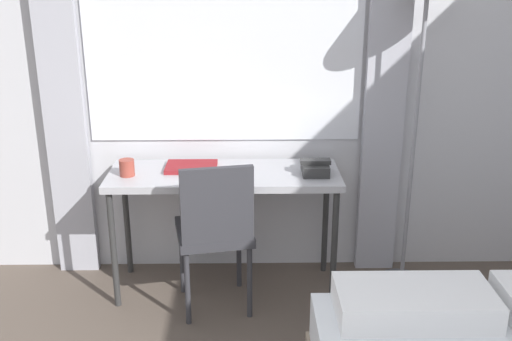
{
  "coord_description": "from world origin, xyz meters",
  "views": [
    {
      "loc": [
        -0.02,
        -0.41,
        1.88
      ],
      "look_at": [
        0.03,
        2.4,
        0.89
      ],
      "focal_mm": 42.0,
      "sensor_mm": 36.0,
      "label": 1
    }
  ],
  "objects": [
    {
      "name": "wall_back_with_window",
      "position": [
        -0.02,
        3.11,
        1.35
      ],
      "size": [
        5.36,
        0.13,
        2.7
      ],
      "color": "silver",
      "rests_on": "ground_plane"
    },
    {
      "name": "desk",
      "position": [
        -0.15,
        2.8,
        0.67
      ],
      "size": [
        1.32,
        0.47,
        0.74
      ],
      "color": "#B2B2B7",
      "rests_on": "ground_plane"
    },
    {
      "name": "desk_chair",
      "position": [
        -0.19,
        2.55,
        0.52
      ],
      "size": [
        0.47,
        0.47,
        0.89
      ],
      "rotation": [
        0.0,
        0.0,
        0.19
      ],
      "color": "#333338",
      "rests_on": "ground_plane"
    },
    {
      "name": "telephone",
      "position": [
        0.37,
        2.77,
        0.78
      ],
      "size": [
        0.17,
        0.18,
        0.08
      ],
      "color": "#2D2D2D",
      "rests_on": "desk"
    },
    {
      "name": "book",
      "position": [
        -0.34,
        2.86,
        0.75
      ],
      "size": [
        0.29,
        0.21,
        0.02
      ],
      "rotation": [
        0.0,
        0.0,
        -0.0
      ],
      "color": "maroon",
      "rests_on": "desk"
    },
    {
      "name": "mug",
      "position": [
        -0.69,
        2.75,
        0.79
      ],
      "size": [
        0.08,
        0.08,
        0.09
      ],
      "color": "#993F33",
      "rests_on": "desk"
    }
  ]
}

